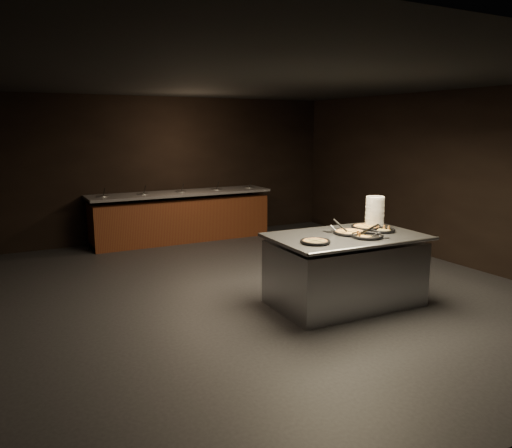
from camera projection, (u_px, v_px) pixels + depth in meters
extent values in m
cube|color=black|center=(267.00, 289.00, 7.18)|extent=(7.00, 8.00, 0.01)
cube|color=black|center=(267.00, 80.00, 6.63)|extent=(7.00, 8.00, 0.01)
cube|color=black|center=(173.00, 168.00, 10.38)|extent=(7.00, 0.01, 2.90)
cube|color=black|center=(446.00, 177.00, 8.52)|extent=(0.01, 8.00, 2.90)
cube|color=#522B13|center=(182.00, 220.00, 10.20)|extent=(3.60, 0.75, 0.85)
cube|color=#5B5A5F|center=(181.00, 193.00, 10.09)|extent=(3.70, 0.83, 0.05)
cube|color=#3E140E|center=(182.00, 238.00, 10.27)|extent=(3.60, 0.69, 0.08)
cylinder|color=#A9ABB0|center=(102.00, 198.00, 9.38)|extent=(0.22, 0.22, 0.08)
cylinder|color=#406628|center=(102.00, 197.00, 9.37)|extent=(0.19, 0.19, 0.02)
cylinder|color=black|center=(104.00, 192.00, 9.35)|extent=(0.04, 0.10, 0.19)
cylinder|color=#A9ABB0|center=(143.00, 195.00, 9.74)|extent=(0.22, 0.22, 0.08)
cylinder|color=#406628|center=(143.00, 194.00, 9.73)|extent=(0.19, 0.19, 0.02)
cylinder|color=black|center=(145.00, 190.00, 9.71)|extent=(0.04, 0.10, 0.19)
cylinder|color=#A9ABB0|center=(181.00, 193.00, 10.09)|extent=(0.22, 0.22, 0.08)
cylinder|color=#406628|center=(181.00, 192.00, 10.09)|extent=(0.19, 0.19, 0.02)
cylinder|color=black|center=(182.00, 188.00, 10.07)|extent=(0.04, 0.10, 0.19)
cylinder|color=#A9ABB0|center=(216.00, 191.00, 10.45)|extent=(0.22, 0.22, 0.08)
cylinder|color=#406628|center=(216.00, 190.00, 10.44)|extent=(0.19, 0.19, 0.02)
cylinder|color=black|center=(218.00, 186.00, 10.43)|extent=(0.04, 0.10, 0.19)
cylinder|color=#A9ABB0|center=(249.00, 189.00, 10.81)|extent=(0.22, 0.22, 0.08)
cylinder|color=#406628|center=(249.00, 187.00, 10.80)|extent=(0.19, 0.19, 0.02)
cylinder|color=black|center=(251.00, 184.00, 10.78)|extent=(0.04, 0.10, 0.19)
cube|color=#A9ABB0|center=(344.00, 273.00, 6.50)|extent=(1.88, 1.19, 0.83)
cube|color=#A9ABB0|center=(346.00, 236.00, 6.41)|extent=(1.96, 1.27, 0.04)
cylinder|color=#A9ABB0|center=(378.00, 246.00, 5.88)|extent=(1.93, 0.10, 0.04)
cylinder|color=silver|center=(375.00, 212.00, 6.94)|extent=(0.26, 0.26, 0.41)
cylinder|color=black|center=(315.00, 243.00, 5.94)|extent=(0.34, 0.34, 0.01)
torus|color=black|center=(315.00, 241.00, 5.94)|extent=(0.36, 0.36, 0.04)
torus|color=brown|center=(315.00, 241.00, 5.94)|extent=(0.30, 0.30, 0.03)
cylinder|color=tan|center=(315.00, 241.00, 5.94)|extent=(0.26, 0.26, 0.02)
cube|color=black|center=(315.00, 241.00, 5.94)|extent=(0.08, 0.25, 0.00)
cube|color=black|center=(315.00, 241.00, 5.94)|extent=(0.25, 0.08, 0.00)
cylinder|color=black|center=(350.00, 233.00, 6.47)|extent=(0.41, 0.41, 0.01)
torus|color=black|center=(350.00, 232.00, 6.47)|extent=(0.44, 0.44, 0.04)
torus|color=brown|center=(350.00, 232.00, 6.47)|extent=(0.37, 0.37, 0.03)
cylinder|color=#DEBE50|center=(350.00, 232.00, 6.47)|extent=(0.33, 0.33, 0.02)
cube|color=black|center=(350.00, 231.00, 6.46)|extent=(0.06, 0.33, 0.00)
cube|color=black|center=(350.00, 231.00, 6.46)|extent=(0.33, 0.06, 0.00)
cylinder|color=black|center=(366.00, 228.00, 6.82)|extent=(0.39, 0.39, 0.01)
torus|color=black|center=(366.00, 227.00, 6.82)|extent=(0.42, 0.42, 0.04)
torus|color=brown|center=(366.00, 227.00, 6.82)|extent=(0.35, 0.35, 0.03)
cylinder|color=#DEBE50|center=(366.00, 227.00, 6.82)|extent=(0.31, 0.31, 0.02)
cube|color=black|center=(366.00, 226.00, 6.82)|extent=(0.30, 0.09, 0.00)
cube|color=black|center=(366.00, 226.00, 6.82)|extent=(0.09, 0.30, 0.00)
cylinder|color=black|center=(367.00, 237.00, 6.25)|extent=(0.38, 0.38, 0.01)
torus|color=black|center=(367.00, 236.00, 6.25)|extent=(0.41, 0.41, 0.04)
cylinder|color=black|center=(382.00, 231.00, 6.61)|extent=(0.31, 0.31, 0.01)
torus|color=black|center=(382.00, 230.00, 6.61)|extent=(0.34, 0.34, 0.04)
cube|color=#A9ABB0|center=(328.00, 230.00, 6.58)|extent=(0.14, 0.15, 0.00)
cylinder|color=black|center=(340.00, 225.00, 6.45)|extent=(0.09, 0.22, 0.15)
cylinder|color=#A9ABB0|center=(334.00, 229.00, 6.52)|extent=(0.05, 0.11, 0.09)
cube|color=#A9ABB0|center=(384.00, 237.00, 6.20)|extent=(0.16, 0.16, 0.00)
cylinder|color=black|center=(370.00, 229.00, 6.23)|extent=(0.16, 0.18, 0.16)
cylinder|color=#A9ABB0|center=(377.00, 233.00, 6.22)|extent=(0.09, 0.09, 0.10)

